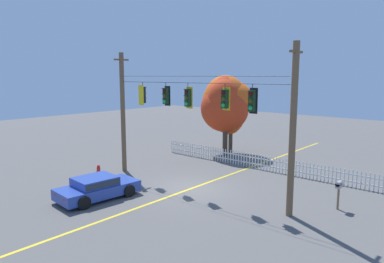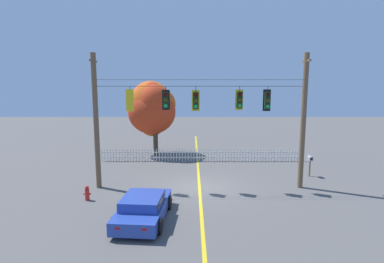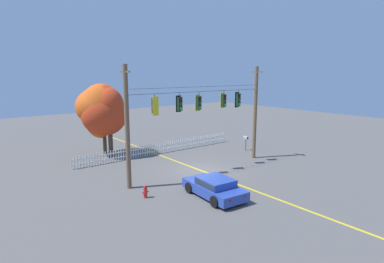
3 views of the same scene
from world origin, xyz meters
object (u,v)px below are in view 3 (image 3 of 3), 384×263
Objects in this scene: traffic_signal_southbound_primary at (199,103)px; autumn_maple_near_fence at (101,109)px; autumn_maple_mid at (105,110)px; fire_hydrant at (145,191)px; traffic_signal_northbound_secondary at (238,100)px; traffic_signal_northbound_primary at (155,106)px; parked_car at (215,187)px; traffic_signal_westbound_side at (224,101)px; traffic_signal_eastbound_side at (180,104)px; roadside_mailbox at (246,139)px.

autumn_maple_near_fence reaches higher than traffic_signal_southbound_primary.
autumn_maple_near_fence is at bearing 112.65° from traffic_signal_southbound_primary.
autumn_maple_mid is 11.11m from fire_hydrant.
autumn_maple_near_fence reaches higher than traffic_signal_northbound_secondary.
traffic_signal_northbound_primary is at bearing -179.70° from traffic_signal_southbound_primary.
autumn_maple_mid is at bearing 89.15° from traffic_signal_northbound_primary.
autumn_maple_mid is 13.13m from parked_car.
autumn_maple_near_fence is (-6.11, 8.81, -1.01)m from traffic_signal_westbound_side.
traffic_signal_westbound_side reaches higher than parked_car.
traffic_signal_southbound_primary is at bearing -66.88° from autumn_maple_mid.
traffic_signal_northbound_primary is 6.35m from parked_car.
autumn_maple_near_fence is 8.05× the size of fire_hydrant.
traffic_signal_northbound_secondary is at bearing -47.69° from autumn_maple_mid.
traffic_signal_westbound_side and traffic_signal_northbound_secondary have the same top height.
traffic_signal_eastbound_side is 4.11m from traffic_signal_westbound_side.
parked_car is 4.03m from fire_hydrant.
traffic_signal_eastbound_side is at bearing -166.57° from roadside_mailbox.
autumn_maple_mid is (-5.97, 8.27, -1.07)m from traffic_signal_westbound_side.
traffic_signal_northbound_primary is 1.04× the size of traffic_signal_westbound_side.
traffic_signal_westbound_side is 0.21× the size of autumn_maple_mid.
autumn_maple_near_fence reaches higher than traffic_signal_eastbound_side.
autumn_maple_mid reaches higher than traffic_signal_eastbound_side.
traffic_signal_southbound_primary is 0.33× the size of parked_car.
traffic_signal_eastbound_side reaches higher than roadside_mailbox.
parked_car is 5.43× the size of fire_hydrant.
traffic_signal_northbound_primary is 0.33× the size of parked_car.
traffic_signal_northbound_primary is 0.22× the size of autumn_maple_near_fence.
traffic_signal_southbound_primary reaches higher than fire_hydrant.
traffic_signal_northbound_secondary is (5.67, 0.00, -0.02)m from traffic_signal_eastbound_side.
parked_car is (1.33, -13.16, -3.46)m from autumn_maple_near_fence.
parked_car is at bearing -73.20° from traffic_signal_northbound_primary.
traffic_signal_southbound_primary is 1.04× the size of traffic_signal_westbound_side.
parked_car is at bearing -145.54° from traffic_signal_northbound_secondary.
traffic_signal_eastbound_side is 0.31× the size of parked_car.
traffic_signal_westbound_side is (2.44, -0.00, 0.04)m from traffic_signal_southbound_primary.
traffic_signal_eastbound_side is 0.97× the size of roadside_mailbox.
fire_hydrant is (-8.06, -2.02, -4.70)m from traffic_signal_westbound_side.
autumn_maple_near_fence is at bearing 79.81° from fire_hydrant.
autumn_maple_near_fence is 11.60m from fire_hydrant.
autumn_maple_mid is at bearing 132.31° from traffic_signal_northbound_secondary.
traffic_signal_northbound_primary is 7.65m from traffic_signal_northbound_secondary.
fire_hydrant is 0.57× the size of roadside_mailbox.
traffic_signal_northbound_primary is 8.36m from autumn_maple_mid.
traffic_signal_northbound_primary is 6.09m from traffic_signal_westbound_side.
traffic_signal_southbound_primary is 8.70m from roadside_mailbox.
autumn_maple_near_fence is (-2.00, 8.81, -1.01)m from traffic_signal_eastbound_side.
traffic_signal_southbound_primary reaches higher than parked_car.
roadside_mailbox is at bearing 11.20° from traffic_signal_northbound_primary.
traffic_signal_northbound_primary is at bearing 106.80° from parked_car.
autumn_maple_near_fence is at bearing 95.77° from parked_car.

